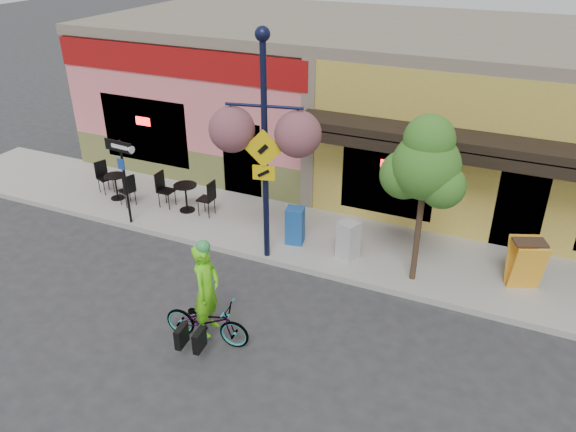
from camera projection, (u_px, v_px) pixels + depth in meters
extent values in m
plane|color=#2D2D30|center=(289.00, 283.00, 12.57)|extent=(90.00, 90.00, 0.00)
cube|color=#9E9B93|center=(322.00, 239.00, 14.14)|extent=(24.00, 3.00, 0.15)
cube|color=#A8A59E|center=(299.00, 268.00, 12.98)|extent=(24.00, 0.12, 0.15)
imported|color=maroon|center=(207.00, 321.00, 10.66)|extent=(1.77, 0.76, 0.90)
imported|color=#6AE618|center=(207.00, 301.00, 10.42)|extent=(0.51, 0.72, 1.87)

